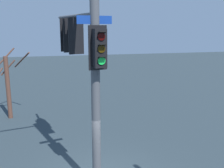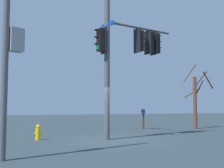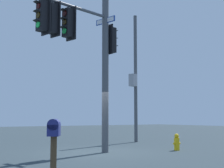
% 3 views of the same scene
% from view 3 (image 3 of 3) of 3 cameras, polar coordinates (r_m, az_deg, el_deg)
% --- Properties ---
extents(ground_plane, '(80.00, 80.00, 0.00)m').
position_cam_3_polar(ground_plane, '(13.69, -2.78, -11.94)').
color(ground_plane, '#2B383F').
extents(main_signal_pole_assembly, '(4.88, 3.60, 8.75)m').
position_cam_3_polar(main_signal_pole_assembly, '(13.33, -3.60, 9.13)').
color(main_signal_pole_assembly, '#4C4F54').
rests_on(main_signal_pole_assembly, ground).
extents(secondary_pole_assembly, '(0.66, 0.48, 7.64)m').
position_cam_3_polar(secondary_pole_assembly, '(19.43, 4.05, 1.00)').
color(secondary_pole_assembly, '#4C4F54').
rests_on(secondary_pole_assembly, ground).
extents(fire_hydrant, '(0.38, 0.24, 0.73)m').
position_cam_3_polar(fire_hydrant, '(14.77, 11.32, -10.05)').
color(fire_hydrant, yellow).
rests_on(fire_hydrant, ground).
extents(mailbox, '(0.43, 0.50, 1.41)m').
position_cam_3_polar(mailbox, '(7.04, -10.19, -8.51)').
color(mailbox, '#4C3823').
rests_on(mailbox, ground).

